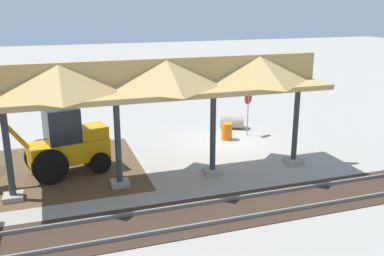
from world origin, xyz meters
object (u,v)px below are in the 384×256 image
(backhoe, at_px, (65,145))
(concrete_pipe, at_px, (232,121))
(stop_sign, at_px, (248,103))
(traffic_barrel, at_px, (227,131))

(backhoe, xyz_separation_m, concrete_pipe, (-9.36, -4.03, -0.86))
(stop_sign, distance_m, backhoe, 9.86)
(traffic_barrel, bearing_deg, backhoe, 14.75)
(stop_sign, height_order, concrete_pipe, stop_sign)
(concrete_pipe, xyz_separation_m, traffic_barrel, (1.15, 1.87, 0.04))
(stop_sign, bearing_deg, backhoe, 14.40)
(stop_sign, xyz_separation_m, backhoe, (9.54, 2.45, -0.54))
(concrete_pipe, relative_size, traffic_barrel, 1.72)
(concrete_pipe, distance_m, traffic_barrel, 2.20)
(backhoe, distance_m, traffic_barrel, 8.53)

